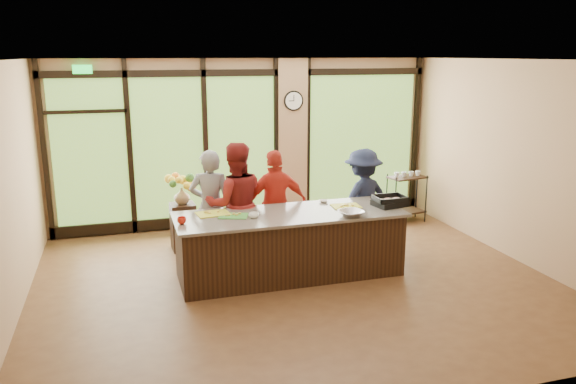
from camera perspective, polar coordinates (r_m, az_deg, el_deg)
floor at (r=7.85m, az=0.84°, el=-9.19°), size 7.00×7.00×0.00m
ceiling at (r=7.22m, az=0.93°, el=13.28°), size 7.00×7.00×0.00m
back_wall at (r=10.24m, az=-4.23°, el=4.99°), size 7.00×0.00×7.00m
left_wall at (r=7.18m, az=-26.81°, el=-0.32°), size 0.00×6.00×6.00m
right_wall at (r=9.07m, az=22.50°, el=2.81°), size 0.00×6.00×6.00m
window_wall at (r=10.25m, az=-3.27°, el=4.42°), size 6.90×0.12×3.00m
island_base at (r=7.96m, az=0.20°, el=-5.47°), size 3.10×1.00×0.88m
countertop at (r=7.82m, az=0.20°, el=-2.28°), size 3.20×1.10×0.04m
wall_clock at (r=10.24m, az=0.57°, el=9.26°), size 0.36×0.04×0.36m
cook_left at (r=8.41m, az=-7.84°, el=-1.51°), size 0.72×0.57×1.73m
cook_midleft at (r=8.29m, az=-5.34°, el=-1.24°), size 0.94×0.75×1.84m
cook_midright at (r=8.51m, az=-1.25°, el=-1.33°), size 1.00×0.44×1.68m
cook_right at (r=9.04m, az=7.57°, el=-0.73°), size 1.18×0.89×1.63m
roasting_pan at (r=8.29m, az=10.28°, el=-1.12°), size 0.51×0.43×0.08m
mixing_bowl at (r=7.69m, az=6.45°, el=-2.18°), size 0.39×0.39×0.08m
cutting_board_left at (r=7.68m, az=-5.56°, el=-2.43°), size 0.46×0.40×0.01m
cutting_board_center at (r=7.82m, az=-7.63°, el=-2.19°), size 0.48×0.38×0.01m
cutting_board_right at (r=8.18m, az=5.90°, el=-1.43°), size 0.42×0.33×0.01m
prep_bowl_near at (r=7.59m, az=-3.54°, el=-2.48°), size 0.17×0.17×0.04m
prep_bowl_mid at (r=7.68m, az=-3.49°, el=-2.29°), size 0.18×0.18×0.04m
prep_bowl_far at (r=8.38m, az=3.65°, el=-0.93°), size 0.18×0.18×0.03m
red_ramekin at (r=7.43m, az=-10.74°, el=-2.86°), size 0.15×0.15×0.09m
flower_stand at (r=9.16m, az=-10.58°, el=-3.48°), size 0.40×0.40×0.76m
flower_vase at (r=9.02m, az=-10.72°, el=-0.39°), size 0.28×0.28×0.26m
bar_cart at (r=10.73m, az=11.94°, el=0.05°), size 0.75×0.52×0.95m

